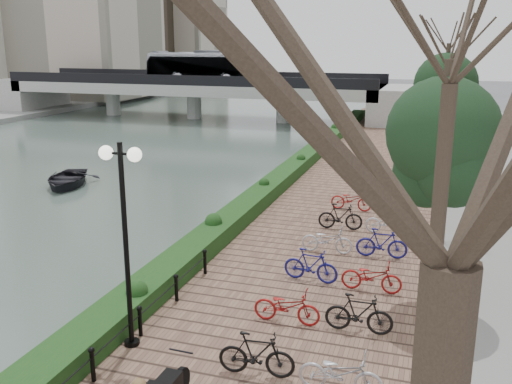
% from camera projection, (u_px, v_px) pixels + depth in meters
% --- Properties ---
extents(river_water, '(30.00, 130.00, 0.02)m').
position_uv_depth(river_water, '(70.00, 157.00, 37.25)').
color(river_water, '#4C5F56').
rests_on(river_water, ground).
extents(promenade, '(8.00, 75.00, 0.50)m').
position_uv_depth(promenade, '(338.00, 212.00, 24.61)').
color(promenade, brown).
rests_on(promenade, ground).
extents(hedge, '(1.10, 56.00, 0.60)m').
position_uv_depth(hedge, '(278.00, 181.00, 27.78)').
color(hedge, '#153A15').
rests_on(hedge, promenade).
extents(lamppost, '(1.02, 0.32, 4.83)m').
position_uv_depth(lamppost, '(123.00, 202.00, 12.54)').
color(lamppost, black).
rests_on(lamppost, promenade).
extents(bicycle_parking, '(2.40, 17.32, 1.00)m').
position_uv_depth(bicycle_parking, '(340.00, 271.00, 16.47)').
color(bicycle_parking, silver).
rests_on(bicycle_parking, promenade).
extents(street_trees, '(3.20, 37.12, 6.80)m').
position_uv_depth(street_trees, '(440.00, 162.00, 18.10)').
color(street_trees, '#32271D').
rests_on(street_trees, promenade).
extents(bridge, '(36.00, 10.77, 6.50)m').
position_uv_depth(bridge, '(196.00, 84.00, 54.68)').
color(bridge, '#9E9D99').
rests_on(bridge, ground).
extents(boat, '(3.94, 4.63, 0.81)m').
position_uv_depth(boat, '(66.00, 179.00, 29.74)').
color(boat, black).
rests_on(boat, river_water).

